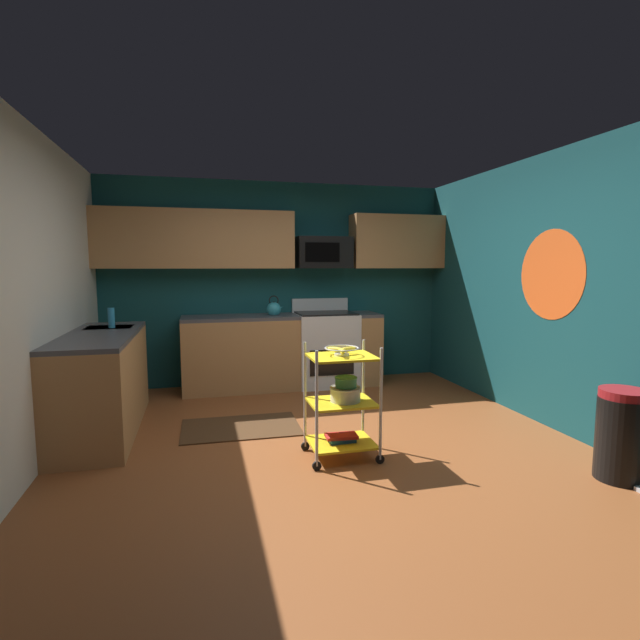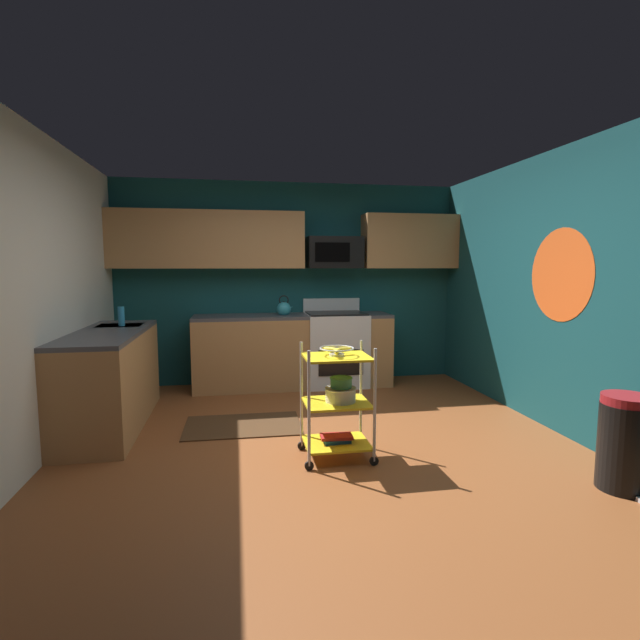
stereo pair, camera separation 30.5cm
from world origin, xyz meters
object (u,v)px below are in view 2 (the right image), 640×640
object	(u,v)px
microwave	(334,253)
rolling_cart	(337,402)
fruit_bowl	(337,350)
trash_can	(625,443)
mixing_bowl_small	(341,382)
book_stack	(336,438)
mixing_bowl_large	(341,394)
kettle	(284,309)
dish_soap_bottle	(121,316)
oven_range	(336,348)

from	to	relation	value
microwave	rolling_cart	xyz separation A→B (m)	(-0.48, -2.45, -1.25)
fruit_bowl	trash_can	distance (m)	2.10
mixing_bowl_small	book_stack	size ratio (longest dim) A/B	0.69
microwave	mixing_bowl_large	size ratio (longest dim) A/B	2.78
kettle	dish_soap_bottle	distance (m)	1.93
microwave	book_stack	bearing A→B (deg)	-101.17
microwave	kettle	distance (m)	0.97
dish_soap_bottle	rolling_cart	bearing A→B (deg)	-38.19
oven_range	dish_soap_bottle	xyz separation A→B (m)	(-2.41, -0.83, 0.54)
book_stack	dish_soap_bottle	distance (m)	2.60
microwave	mixing_bowl_small	bearing A→B (deg)	-100.36
book_stack	trash_can	bearing A→B (deg)	-25.58
oven_range	book_stack	world-z (taller)	oven_range
rolling_cart	kettle	xyz separation A→B (m)	(-0.18, 2.34, 0.54)
fruit_bowl	trash_can	bearing A→B (deg)	-25.58
microwave	fruit_bowl	world-z (taller)	microwave
fruit_bowl	kettle	world-z (taller)	kettle
oven_range	mixing_bowl_large	world-z (taller)	oven_range
dish_soap_bottle	fruit_bowl	bearing A→B (deg)	-38.19
mixing_bowl_large	dish_soap_bottle	distance (m)	2.53
microwave	fruit_bowl	distance (m)	2.63
fruit_bowl	book_stack	xyz separation A→B (m)	(0.00, 0.00, -0.72)
mixing_bowl_small	kettle	size ratio (longest dim) A/B	0.69
oven_range	dish_soap_bottle	distance (m)	2.61
microwave	mixing_bowl_small	world-z (taller)	microwave
microwave	mixing_bowl_small	distance (m)	2.72
mixing_bowl_large	kettle	distance (m)	2.40
trash_can	oven_range	bearing A→B (deg)	112.71
microwave	trash_can	bearing A→B (deg)	-67.92
oven_range	fruit_bowl	world-z (taller)	oven_range
microwave	dish_soap_bottle	world-z (taller)	microwave
fruit_bowl	mixing_bowl_large	xyz separation A→B (m)	(0.03, 0.00, -0.36)
book_stack	rolling_cart	bearing A→B (deg)	90.00
trash_can	rolling_cart	bearing A→B (deg)	154.42
mixing_bowl_small	book_stack	bearing A→B (deg)	174.87
rolling_cart	book_stack	distance (m)	0.29
book_stack	kettle	bearing A→B (deg)	94.39
mixing_bowl_small	trash_can	world-z (taller)	trash_can
rolling_cart	trash_can	size ratio (longest dim) A/B	1.39
microwave	fruit_bowl	size ratio (longest dim) A/B	2.57
mixing_bowl_large	rolling_cart	bearing A→B (deg)	180.00
microwave	trash_can	xyz separation A→B (m)	(1.35, -3.33, -1.37)
kettle	trash_can	bearing A→B (deg)	-57.98
book_stack	kettle	distance (m)	2.49
dish_soap_bottle	trash_can	bearing A→B (deg)	-32.48
rolling_cart	mixing_bowl_small	bearing A→B (deg)	-5.13
trash_can	mixing_bowl_large	bearing A→B (deg)	154.03
rolling_cart	fruit_bowl	world-z (taller)	rolling_cart
trash_can	microwave	bearing A→B (deg)	112.08
oven_range	rolling_cart	size ratio (longest dim) A/B	1.20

